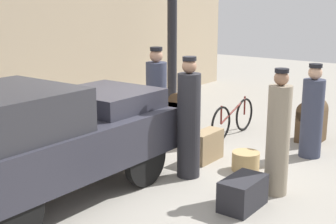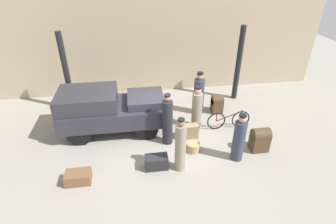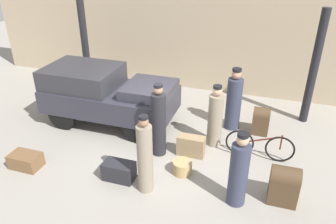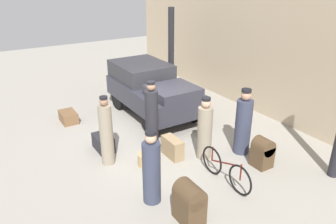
{
  "view_description": "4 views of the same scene",
  "coord_description": "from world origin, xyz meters",
  "px_view_note": "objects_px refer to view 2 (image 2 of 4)",
  "views": [
    {
      "loc": [
        -5.6,
        -4.17,
        2.69
      ],
      "look_at": [
        0.2,
        0.2,
        0.95
      ],
      "focal_mm": 50.0,
      "sensor_mm": 36.0,
      "label": 1
    },
    {
      "loc": [
        -0.93,
        -7.61,
        5.59
      ],
      "look_at": [
        0.2,
        0.2,
        0.95
      ],
      "focal_mm": 28.0,
      "sensor_mm": 36.0,
      "label": 2
    },
    {
      "loc": [
        2.46,
        -6.74,
        4.77
      ],
      "look_at": [
        0.2,
        0.2,
        0.95
      ],
      "focal_mm": 35.0,
      "sensor_mm": 36.0,
      "label": 3
    },
    {
      "loc": [
        7.17,
        -4.14,
        4.47
      ],
      "look_at": [
        0.2,
        0.2,
        0.95
      ],
      "focal_mm": 35.0,
      "sensor_mm": 36.0,
      "label": 4
    }
  ],
  "objects_px": {
    "truck": "(109,108)",
    "suitcase_black_upright": "(260,139)",
    "bicycle": "(229,120)",
    "trunk_barrel_dark": "(217,103)",
    "trunk_large_brown": "(157,162)",
    "wicker_basket": "(193,147)",
    "suitcase_small_leather": "(188,131)",
    "porter_with_bicycle": "(167,121)",
    "conductor_in_dark_uniform": "(199,95)",
    "porter_carrying_trunk": "(239,139)",
    "trunk_wicker_pale": "(78,177)",
    "porter_lifting_near_truck": "(197,109)",
    "porter_standing_middle": "(180,147)"
  },
  "relations": [
    {
      "from": "truck",
      "to": "suitcase_black_upright",
      "type": "bearing_deg",
      "value": -21.38
    },
    {
      "from": "bicycle",
      "to": "trunk_barrel_dark",
      "type": "distance_m",
      "value": 1.25
    },
    {
      "from": "truck",
      "to": "trunk_large_brown",
      "type": "xyz_separation_m",
      "value": [
        1.47,
        -2.32,
        -0.72
      ]
    },
    {
      "from": "wicker_basket",
      "to": "suitcase_small_leather",
      "type": "distance_m",
      "value": 0.77
    },
    {
      "from": "bicycle",
      "to": "porter_with_bicycle",
      "type": "distance_m",
      "value": 2.51
    },
    {
      "from": "suitcase_small_leather",
      "to": "suitcase_black_upright",
      "type": "distance_m",
      "value": 2.42
    },
    {
      "from": "trunk_large_brown",
      "to": "suitcase_black_upright",
      "type": "height_order",
      "value": "suitcase_black_upright"
    },
    {
      "from": "truck",
      "to": "suitcase_black_upright",
      "type": "height_order",
      "value": "truck"
    },
    {
      "from": "truck",
      "to": "conductor_in_dark_uniform",
      "type": "distance_m",
      "value": 3.62
    },
    {
      "from": "porter_carrying_trunk",
      "to": "trunk_wicker_pale",
      "type": "bearing_deg",
      "value": -175.93
    },
    {
      "from": "porter_with_bicycle",
      "to": "suitcase_black_upright",
      "type": "height_order",
      "value": "porter_with_bicycle"
    },
    {
      "from": "trunk_barrel_dark",
      "to": "suitcase_black_upright",
      "type": "relative_size",
      "value": 0.93
    },
    {
      "from": "conductor_in_dark_uniform",
      "to": "trunk_large_brown",
      "type": "xyz_separation_m",
      "value": [
        -2.07,
        -3.1,
        -0.61
      ]
    },
    {
      "from": "porter_lifting_near_truck",
      "to": "bicycle",
      "type": "bearing_deg",
      "value": -14.2
    },
    {
      "from": "porter_lifting_near_truck",
      "to": "conductor_in_dark_uniform",
      "type": "height_order",
      "value": "conductor_in_dark_uniform"
    },
    {
      "from": "bicycle",
      "to": "suitcase_small_leather",
      "type": "xyz_separation_m",
      "value": [
        -1.62,
        -0.39,
        -0.1
      ]
    },
    {
      "from": "wicker_basket",
      "to": "trunk_large_brown",
      "type": "distance_m",
      "value": 1.44
    },
    {
      "from": "wicker_basket",
      "to": "porter_carrying_trunk",
      "type": "bearing_deg",
      "value": -23.97
    },
    {
      "from": "trunk_large_brown",
      "to": "trunk_wicker_pale",
      "type": "xyz_separation_m",
      "value": [
        -2.29,
        -0.28,
        -0.03
      ]
    },
    {
      "from": "bicycle",
      "to": "conductor_in_dark_uniform",
      "type": "distance_m",
      "value": 1.62
    },
    {
      "from": "conductor_in_dark_uniform",
      "to": "porter_standing_middle",
      "type": "bearing_deg",
      "value": -112.83
    },
    {
      "from": "conductor_in_dark_uniform",
      "to": "porter_lifting_near_truck",
      "type": "bearing_deg",
      "value": -107.67
    },
    {
      "from": "wicker_basket",
      "to": "suitcase_black_upright",
      "type": "xyz_separation_m",
      "value": [
        2.2,
        -0.26,
        0.28
      ]
    },
    {
      "from": "trunk_large_brown",
      "to": "porter_carrying_trunk",
      "type": "bearing_deg",
      "value": 1.38
    },
    {
      "from": "conductor_in_dark_uniform",
      "to": "trunk_wicker_pale",
      "type": "relative_size",
      "value": 2.51
    },
    {
      "from": "truck",
      "to": "porter_carrying_trunk",
      "type": "bearing_deg",
      "value": -29.1
    },
    {
      "from": "conductor_in_dark_uniform",
      "to": "suitcase_black_upright",
      "type": "xyz_separation_m",
      "value": [
        1.42,
        -2.72,
        -0.38
      ]
    },
    {
      "from": "truck",
      "to": "trunk_wicker_pale",
      "type": "bearing_deg",
      "value": -107.5
    },
    {
      "from": "porter_carrying_trunk",
      "to": "conductor_in_dark_uniform",
      "type": "bearing_deg",
      "value": 99.77
    },
    {
      "from": "porter_standing_middle",
      "to": "trunk_wicker_pale",
      "type": "height_order",
      "value": "porter_standing_middle"
    },
    {
      "from": "trunk_large_brown",
      "to": "suitcase_black_upright",
      "type": "distance_m",
      "value": 3.52
    },
    {
      "from": "porter_carrying_trunk",
      "to": "trunk_barrel_dark",
      "type": "distance_m",
      "value": 3.0
    },
    {
      "from": "trunk_barrel_dark",
      "to": "suitcase_small_leather",
      "type": "xyz_separation_m",
      "value": [
        -1.56,
        -1.63,
        -0.14
      ]
    },
    {
      "from": "wicker_basket",
      "to": "trunk_large_brown",
      "type": "relative_size",
      "value": 0.64
    },
    {
      "from": "bicycle",
      "to": "trunk_wicker_pale",
      "type": "distance_m",
      "value": 5.6
    },
    {
      "from": "porter_with_bicycle",
      "to": "trunk_wicker_pale",
      "type": "height_order",
      "value": "porter_with_bicycle"
    },
    {
      "from": "porter_with_bicycle",
      "to": "bicycle",
      "type": "bearing_deg",
      "value": 13.04
    },
    {
      "from": "suitcase_black_upright",
      "to": "truck",
      "type": "bearing_deg",
      "value": 158.62
    },
    {
      "from": "porter_with_bicycle",
      "to": "suitcase_black_upright",
      "type": "xyz_separation_m",
      "value": [
        2.97,
        -0.85,
        -0.44
      ]
    },
    {
      "from": "porter_with_bicycle",
      "to": "suitcase_black_upright",
      "type": "distance_m",
      "value": 3.12
    },
    {
      "from": "trunk_wicker_pale",
      "to": "suitcase_black_upright",
      "type": "bearing_deg",
      "value": 6.57
    },
    {
      "from": "truck",
      "to": "wicker_basket",
      "type": "height_order",
      "value": "truck"
    },
    {
      "from": "truck",
      "to": "conductor_in_dark_uniform",
      "type": "bearing_deg",
      "value": 12.37
    },
    {
      "from": "wicker_basket",
      "to": "conductor_in_dark_uniform",
      "type": "relative_size",
      "value": 0.25
    },
    {
      "from": "wicker_basket",
      "to": "trunk_wicker_pale",
      "type": "distance_m",
      "value": 3.7
    },
    {
      "from": "wicker_basket",
      "to": "suitcase_black_upright",
      "type": "height_order",
      "value": "suitcase_black_upright"
    },
    {
      "from": "truck",
      "to": "porter_standing_middle",
      "type": "height_order",
      "value": "porter_standing_middle"
    },
    {
      "from": "wicker_basket",
      "to": "porter_with_bicycle",
      "type": "distance_m",
      "value": 1.21
    },
    {
      "from": "wicker_basket",
      "to": "porter_lifting_near_truck",
      "type": "height_order",
      "value": "porter_lifting_near_truck"
    },
    {
      "from": "suitcase_black_upright",
      "to": "trunk_large_brown",
      "type": "bearing_deg",
      "value": -173.77
    }
  ]
}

